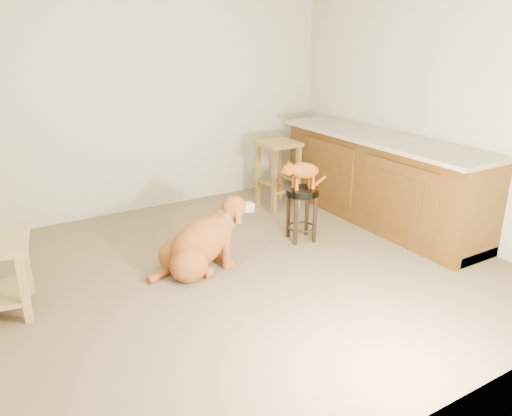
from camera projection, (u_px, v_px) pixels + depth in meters
floor at (234, 274)px, 4.28m from camera, size 4.50×4.00×0.01m
room_shell at (231, 72)px, 3.70m from camera, size 4.54×4.04×2.62m
cabinet_run at (380, 182)px, 5.31m from camera, size 0.70×2.56×0.94m
padded_stool at (302, 204)px, 4.85m from camera, size 0.33×0.33×0.53m
wood_stool at (278, 173)px, 5.77m from camera, size 0.43×0.43×0.77m
golden_retriever at (200, 244)px, 4.26m from camera, size 1.05×0.52×0.66m
tabby_kitten at (302, 172)px, 4.73m from camera, size 0.51×0.22×0.32m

